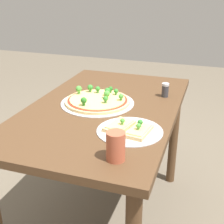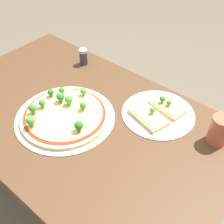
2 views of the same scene
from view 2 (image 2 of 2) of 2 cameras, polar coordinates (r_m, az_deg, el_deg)
The scene contains 6 objects.
ground_plane at distance 1.73m, azimuth -4.60°, elevation -19.38°, with size 8.00×8.00×0.00m, color brown.
dining_table at distance 1.19m, azimuth -6.32°, elevation -4.44°, with size 1.23×0.75×0.77m.
pizza_tray_whole at distance 1.10m, azimuth -9.65°, elevation -0.53°, with size 0.39×0.39×0.07m.
pizza_tray_slice at distance 1.12m, azimuth 9.26°, elevation -0.02°, with size 0.29×0.29×0.06m.
drinking_cup at distance 1.04m, azimuth 20.97°, elevation -3.49°, with size 0.07×0.07×0.11m, color #AD5138.
condiment_shaker at distance 1.38m, azimuth -5.83°, elevation 11.13°, with size 0.04×0.04×0.08m.
Camera 2 is at (-0.62, 0.53, 1.53)m, focal length 45.00 mm.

